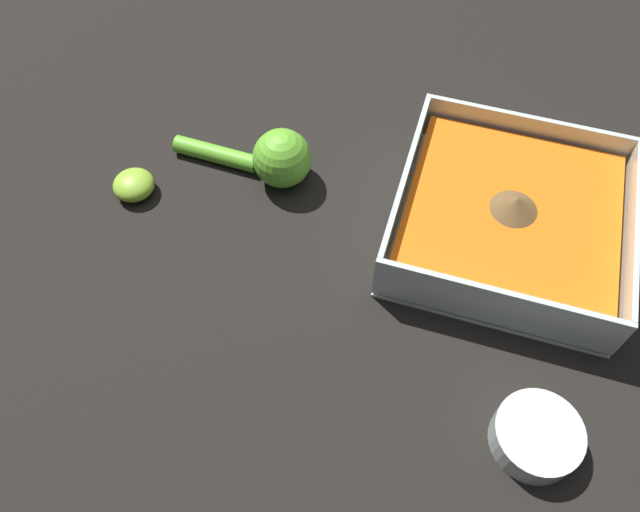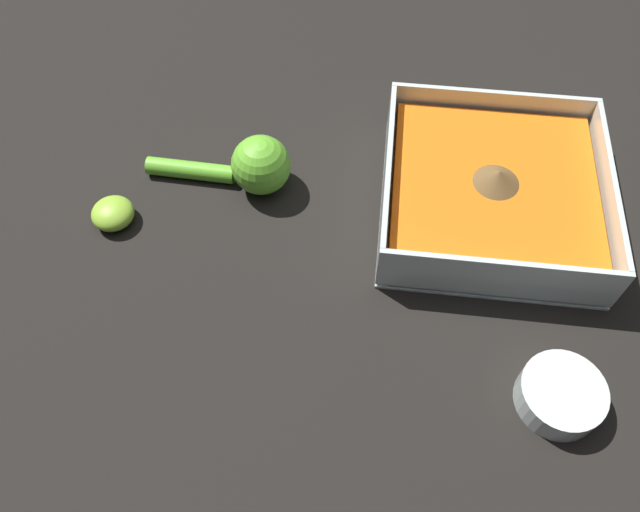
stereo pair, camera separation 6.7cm
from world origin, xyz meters
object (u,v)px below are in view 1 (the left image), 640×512
Objects in this scene: spice_bowl at (536,437)px; lemon_squeezer at (273,158)px; square_dish at (508,220)px; lemon_half at (134,185)px.

spice_bowl is 0.46× the size of lemon_squeezer.
square_dish and lemon_squeezer have the same top height.
square_dish is 0.44m from lemon_half.
lemon_squeezer is (-0.28, 0.01, 0.01)m from square_dish.
lemon_half is (-0.50, 0.17, -0.00)m from spice_bowl.
lemon_squeezer is 3.62× the size of lemon_half.
spice_bowl is at bearing -33.04° from lemon_squeezer.
square_dish is at bearing 9.01° from lemon_half.
spice_bowl is 1.67× the size of lemon_half.
square_dish reaches higher than spice_bowl.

